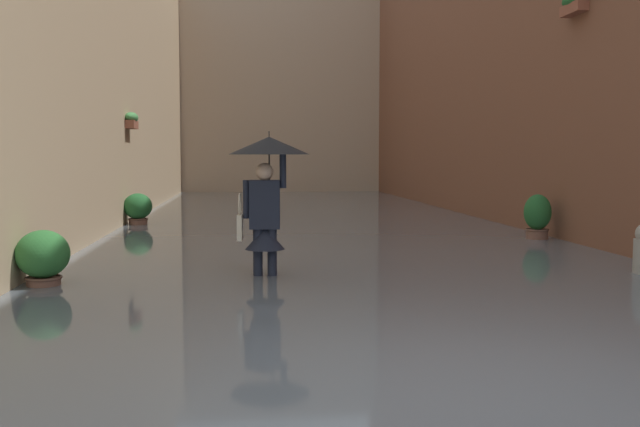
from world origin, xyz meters
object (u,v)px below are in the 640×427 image
object	(u,v)px
person_wading	(267,180)
potted_plant_near_left	(537,220)
potted_plant_mid_right	(43,261)
potted_plant_far_right	(138,210)

from	to	relation	value
person_wading	potted_plant_near_left	distance (m)	6.16
person_wading	potted_plant_mid_right	distance (m)	2.81
potted_plant_mid_right	potted_plant_far_right	bearing A→B (deg)	-89.93
potted_plant_near_left	potted_plant_mid_right	xyz separation A→B (m)	(7.64, 3.87, -0.05)
person_wading	potted_plant_far_right	bearing A→B (deg)	-69.51
person_wading	potted_plant_near_left	size ratio (longest dim) A/B	1.97
potted_plant_near_left	potted_plant_far_right	bearing A→B (deg)	-25.04
person_wading	potted_plant_far_right	distance (m)	7.58
potted_plant_mid_right	potted_plant_near_left	bearing A→B (deg)	-153.15
potted_plant_mid_right	potted_plant_far_right	xyz separation A→B (m)	(0.01, -7.44, 0.02)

